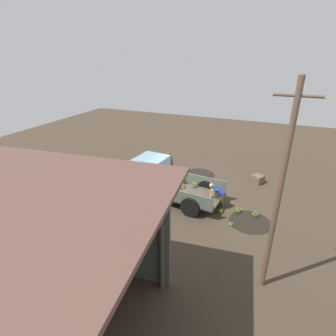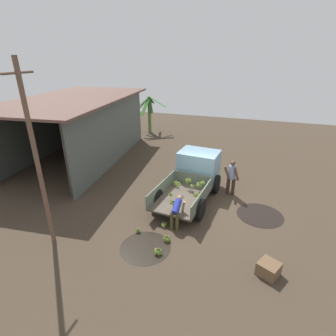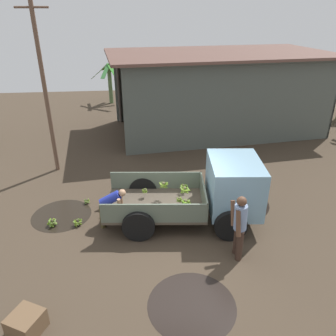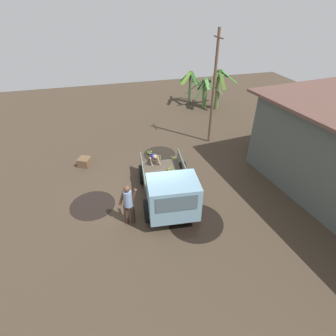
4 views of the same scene
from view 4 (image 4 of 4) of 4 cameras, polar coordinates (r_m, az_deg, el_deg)
name	(u,v)px [view 4 (image 4 of 4)]	position (r m, az deg, el deg)	size (l,w,h in m)	color
ground	(155,195)	(11.75, -2.94, -5.95)	(36.00, 36.00, 0.00)	#423528
mud_patch_0	(93,205)	(11.68, -16.09, -7.76)	(1.90, 1.90, 0.01)	black
mud_patch_1	(195,222)	(10.58, 6.00, -11.59)	(2.19, 2.19, 0.01)	black
mud_patch_2	(159,154)	(14.68, -1.88, 3.05)	(1.79, 1.79, 0.01)	black
cargo_truck	(171,193)	(10.30, 0.59, -5.40)	(4.56, 2.52, 1.88)	#4C4235
utility_pole	(214,89)	(15.02, 9.90, 16.59)	(1.06, 0.15, 6.16)	brown
banana_palm_1	(205,92)	(20.92, 8.03, 16.03)	(2.09, 2.77, 2.30)	#4F773B
banana_palm_2	(218,88)	(20.72, 10.84, 16.67)	(2.21, 2.31, 2.98)	#5D723E
banana_palm_3	(190,85)	(21.88, 4.90, 17.46)	(2.55, 2.20, 2.52)	#596745
person_foreground_visitor	(128,203)	(9.99, -8.65, -7.52)	(0.35, 0.75, 1.75)	#3A271F
person_worker_loading	(154,159)	(12.91, -3.12, 1.95)	(0.77, 0.58, 1.15)	#453D20
banana_bunch_on_ground_0	(162,166)	(13.49, -1.41, 0.54)	(0.24, 0.24, 0.20)	brown
banana_bunch_on_ground_1	(151,159)	(14.04, -3.66, 1.98)	(0.27, 0.27, 0.21)	#47402E
banana_bunch_on_ground_2	(173,157)	(14.18, 1.12, 2.31)	(0.20, 0.20, 0.17)	brown
banana_bunch_on_ground_3	(149,152)	(14.66, -4.06, 3.46)	(0.28, 0.29, 0.22)	#433C2B
wooden_crate_0	(85,162)	(14.26, -17.70, 1.29)	(0.58, 0.58, 0.43)	brown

